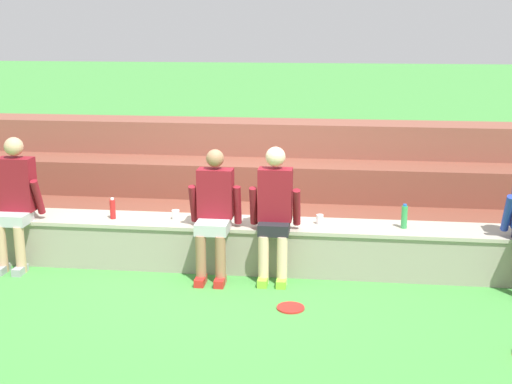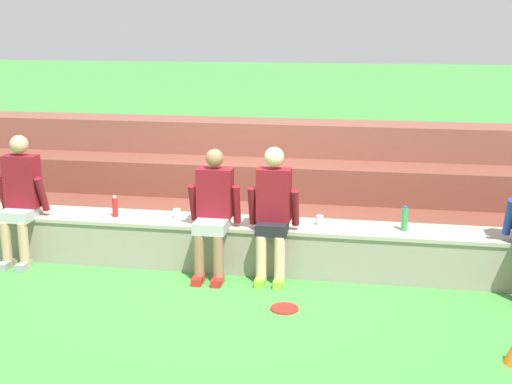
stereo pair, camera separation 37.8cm
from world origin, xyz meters
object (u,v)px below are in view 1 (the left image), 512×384
(person_left_of_center, at_px, (214,211))
(water_bottle_near_right, at_px, (404,217))
(plastic_cup_left_end, at_px, (320,219))
(frisbee, at_px, (291,308))
(person_center, at_px, (275,210))
(water_bottle_mid_right, at_px, (113,209))
(plastic_cup_right_end, at_px, (176,215))
(person_far_left, at_px, (15,199))

(person_left_of_center, relative_size, water_bottle_near_right, 5.15)
(person_left_of_center, height_order, water_bottle_near_right, person_left_of_center)
(plastic_cup_left_end, distance_m, frisbee, 1.26)
(person_center, xyz_separation_m, plastic_cup_left_end, (0.46, 0.33, -0.18))
(water_bottle_mid_right, bearing_deg, frisbee, -26.19)
(water_bottle_near_right, height_order, frisbee, water_bottle_near_right)
(plastic_cup_right_end, xyz_separation_m, plastic_cup_left_end, (1.60, 0.02, -0.00))
(water_bottle_near_right, distance_m, plastic_cup_left_end, 0.90)
(person_center, relative_size, water_bottle_near_right, 5.33)
(person_left_of_center, xyz_separation_m, water_bottle_mid_right, (-1.19, 0.24, -0.09))
(person_left_of_center, distance_m, plastic_cup_right_end, 0.60)
(person_left_of_center, height_order, plastic_cup_right_end, person_left_of_center)
(person_center, height_order, frisbee, person_center)
(person_left_of_center, height_order, plastic_cup_left_end, person_left_of_center)
(plastic_cup_right_end, bearing_deg, person_center, -15.31)
(water_bottle_mid_right, relative_size, plastic_cup_right_end, 2.30)
(frisbee, bearing_deg, plastic_cup_right_end, 141.67)
(person_center, xyz_separation_m, water_bottle_mid_right, (-1.84, 0.25, -0.12))
(water_bottle_near_right, bearing_deg, frisbee, -136.82)
(person_far_left, distance_m, plastic_cup_left_end, 3.35)
(water_bottle_near_right, height_order, plastic_cup_left_end, water_bottle_near_right)
(person_far_left, height_order, person_left_of_center, person_far_left)
(plastic_cup_left_end, bearing_deg, water_bottle_near_right, -2.93)
(person_left_of_center, distance_m, person_center, 0.64)
(person_far_left, height_order, person_center, person_far_left)
(person_left_of_center, relative_size, frisbee, 5.13)
(water_bottle_mid_right, height_order, plastic_cup_left_end, water_bottle_mid_right)
(plastic_cup_right_end, bearing_deg, water_bottle_mid_right, -174.70)
(person_far_left, height_order, water_bottle_mid_right, person_far_left)
(plastic_cup_right_end, bearing_deg, person_far_left, -170.63)
(water_bottle_near_right, bearing_deg, person_left_of_center, -172.09)
(frisbee, bearing_deg, person_far_left, 165.53)
(person_far_left, xyz_separation_m, frisbee, (3.10, -0.80, -0.77))
(person_far_left, bearing_deg, person_left_of_center, -0.59)
(person_left_of_center, relative_size, person_center, 0.97)
(person_far_left, xyz_separation_m, plastic_cup_right_end, (1.73, 0.28, -0.20))
(person_far_left, height_order, frisbee, person_far_left)
(plastic_cup_right_end, height_order, frisbee, plastic_cup_right_end)
(person_far_left, distance_m, person_center, 2.86)
(person_far_left, relative_size, frisbee, 5.44)
(person_far_left, bearing_deg, plastic_cup_right_end, 9.37)
(water_bottle_near_right, relative_size, frisbee, 0.99)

